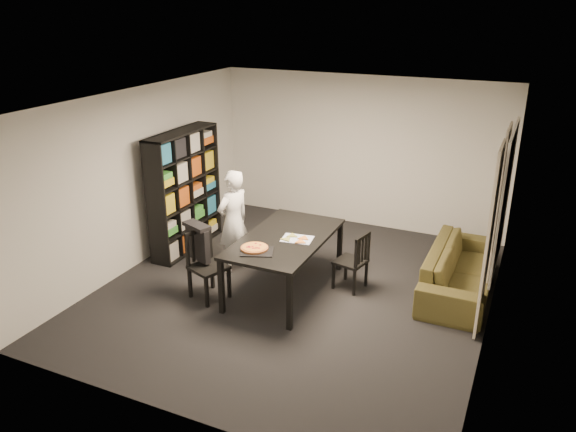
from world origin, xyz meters
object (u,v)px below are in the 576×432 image
at_px(bookshelf, 185,191).
at_px(sofa, 461,269).
at_px(chair_left, 204,259).
at_px(person, 233,221).
at_px(chair_right, 356,258).
at_px(pepperoni_pizza, 254,248).
at_px(dining_table, 285,242).
at_px(baking_tray, 257,251).

xyz_separation_m(bookshelf, sofa, (4.20, 0.34, -0.64)).
bearing_deg(sofa, chair_left, 116.85).
bearing_deg(person, bookshelf, -91.11).
xyz_separation_m(chair_left, chair_right, (1.78, 0.99, -0.06)).
bearing_deg(chair_right, pepperoni_pizza, -36.20).
distance_m(chair_left, chair_right, 2.04).
xyz_separation_m(chair_right, person, (-1.80, -0.16, 0.29)).
relative_size(person, sofa, 0.72).
xyz_separation_m(dining_table, pepperoni_pizza, (-0.18, -0.53, 0.10)).
relative_size(chair_left, sofa, 0.44).
relative_size(dining_table, chair_left, 2.03).
bearing_deg(sofa, person, 103.21).
height_order(chair_right, sofa, chair_right).
height_order(bookshelf, dining_table, bookshelf).
bearing_deg(pepperoni_pizza, bookshelf, 147.52).
distance_m(chair_right, sofa, 1.44).
height_order(person, sofa, person).
bearing_deg(pepperoni_pizza, chair_left, -175.73).
relative_size(person, pepperoni_pizza, 4.36).
distance_m(bookshelf, sofa, 4.26).
relative_size(dining_table, chair_right, 2.28).
xyz_separation_m(baking_tray, pepperoni_pizza, (-0.06, 0.04, 0.02)).
bearing_deg(pepperoni_pizza, sofa, 32.59).
distance_m(bookshelf, pepperoni_pizza, 2.18).
bearing_deg(person, pepperoni_pizza, 62.60).
bearing_deg(baking_tray, dining_table, 78.09).
xyz_separation_m(chair_left, person, (-0.02, 0.83, 0.23)).
bearing_deg(chair_right, sofa, 125.69).
bearing_deg(bookshelf, pepperoni_pizza, -32.48).
distance_m(pepperoni_pizza, sofa, 2.85).
height_order(person, baking_tray, person).
height_order(bookshelf, person, bookshelf).
bearing_deg(baking_tray, bookshelf, 147.48).
distance_m(baking_tray, pepperoni_pizza, 0.07).
relative_size(chair_right, baking_tray, 2.07).
bearing_deg(bookshelf, baking_tray, -32.52).
bearing_deg(baking_tray, sofa, 33.94).
height_order(bookshelf, chair_left, bookshelf).
distance_m(chair_left, sofa, 3.47).
xyz_separation_m(dining_table, sofa, (2.18, 0.98, -0.41)).
relative_size(bookshelf, sofa, 0.90).
height_order(chair_left, person, person).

